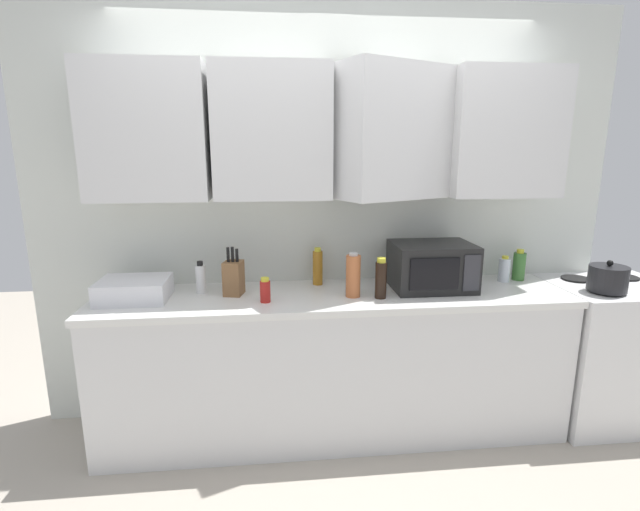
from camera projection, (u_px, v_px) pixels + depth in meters
The scene contains 15 objects.
ground_plane at pixel (353, 511), 2.29m from camera, with size 8.00×8.00×0.00m, color #B2A899.
wall_back_with_cabinets at pixel (330, 175), 2.83m from camera, with size 3.67×0.58×2.60m.
counter_run at pixel (334, 363), 2.87m from camera, with size 2.80×0.63×0.90m.
stove_range at pixel (606, 351), 3.03m from camera, with size 0.76×0.64×0.91m.
kettle at pixel (608, 278), 2.76m from camera, with size 0.22×0.22×0.19m.
microwave at pixel (432, 266), 2.83m from camera, with size 0.48×0.37×0.28m.
dish_rack at pixel (134, 290), 2.63m from camera, with size 0.38×0.30×0.12m, color silver.
knife_block at pixel (234, 277), 2.72m from camera, with size 0.13×0.14×0.29m.
bottle_red_sauce at pixel (265, 290), 2.59m from camera, with size 0.06×0.06×0.14m.
bottle_soy_dark at pixel (381, 279), 2.65m from camera, with size 0.07×0.07×0.24m.
bottle_spice_jar at pixel (353, 276), 2.68m from camera, with size 0.08×0.08×0.26m.
bottle_green_oil at pixel (519, 266), 3.03m from camera, with size 0.08×0.08×0.20m.
bottle_amber_vinegar at pixel (318, 267), 2.92m from camera, with size 0.06×0.06×0.24m.
bottle_white_jar at pixel (201, 278), 2.75m from camera, with size 0.06×0.06×0.19m.
bottle_clear_tall at pixel (504, 270), 3.00m from camera, with size 0.07×0.07×0.17m.
Camera 1 is at (-0.37, -2.92, 1.74)m, focal length 26.17 mm.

